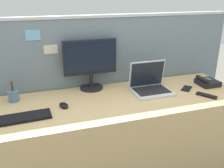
{
  "coord_description": "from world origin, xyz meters",
  "views": [
    {
      "loc": [
        -0.59,
        -1.75,
        1.54
      ],
      "look_at": [
        0.0,
        0.05,
        0.82
      ],
      "focal_mm": 39.4,
      "sensor_mm": 36.0,
      "label": 1
    }
  ],
  "objects_px": {
    "cell_phone_black_slab": "(187,88)",
    "keyboard_main": "(18,118)",
    "desktop_monitor": "(90,61)",
    "laptop": "(150,84)",
    "pen_cup": "(14,96)",
    "computer_mouse_left_hand": "(64,105)",
    "tv_remote": "(206,95)",
    "desk_phone": "(207,82)"
  },
  "relations": [
    {
      "from": "cell_phone_black_slab",
      "to": "keyboard_main",
      "type": "bearing_deg",
      "value": -127.21
    },
    {
      "from": "cell_phone_black_slab",
      "to": "desktop_monitor",
      "type": "bearing_deg",
      "value": -151.85
    },
    {
      "from": "laptop",
      "to": "pen_cup",
      "type": "relative_size",
      "value": 1.87
    },
    {
      "from": "desktop_monitor",
      "to": "keyboard_main",
      "type": "xyz_separation_m",
      "value": [
        -0.62,
        -0.42,
        -0.24
      ]
    },
    {
      "from": "computer_mouse_left_hand",
      "to": "tv_remote",
      "type": "distance_m",
      "value": 1.19
    },
    {
      "from": "desk_phone",
      "to": "pen_cup",
      "type": "distance_m",
      "value": 1.73
    },
    {
      "from": "desktop_monitor",
      "to": "cell_phone_black_slab",
      "type": "distance_m",
      "value": 0.91
    },
    {
      "from": "desk_phone",
      "to": "tv_remote",
      "type": "bearing_deg",
      "value": -128.64
    },
    {
      "from": "laptop",
      "to": "computer_mouse_left_hand",
      "type": "relative_size",
      "value": 3.36
    },
    {
      "from": "laptop",
      "to": "tv_remote",
      "type": "bearing_deg",
      "value": -33.31
    },
    {
      "from": "keyboard_main",
      "to": "desktop_monitor",
      "type": "bearing_deg",
      "value": 31.22
    },
    {
      "from": "keyboard_main",
      "to": "computer_mouse_left_hand",
      "type": "bearing_deg",
      "value": 14.3
    },
    {
      "from": "desk_phone",
      "to": "keyboard_main",
      "type": "height_order",
      "value": "desk_phone"
    },
    {
      "from": "keyboard_main",
      "to": "computer_mouse_left_hand",
      "type": "distance_m",
      "value": 0.34
    },
    {
      "from": "desk_phone",
      "to": "computer_mouse_left_hand",
      "type": "bearing_deg",
      "value": -177.8
    },
    {
      "from": "desk_phone",
      "to": "keyboard_main",
      "type": "xyz_separation_m",
      "value": [
        -1.68,
        -0.15,
        -0.02
      ]
    },
    {
      "from": "desktop_monitor",
      "to": "desk_phone",
      "type": "height_order",
      "value": "desktop_monitor"
    },
    {
      "from": "desktop_monitor",
      "to": "laptop",
      "type": "xyz_separation_m",
      "value": [
        0.48,
        -0.23,
        -0.19
      ]
    },
    {
      "from": "cell_phone_black_slab",
      "to": "tv_remote",
      "type": "bearing_deg",
      "value": -26.24
    },
    {
      "from": "pen_cup",
      "to": "computer_mouse_left_hand",
      "type": "bearing_deg",
      "value": -32.95
    },
    {
      "from": "computer_mouse_left_hand",
      "to": "pen_cup",
      "type": "distance_m",
      "value": 0.44
    },
    {
      "from": "tv_remote",
      "to": "cell_phone_black_slab",
      "type": "bearing_deg",
      "value": 74.08
    },
    {
      "from": "cell_phone_black_slab",
      "to": "laptop",
      "type": "bearing_deg",
      "value": -142.82
    },
    {
      "from": "desk_phone",
      "to": "keyboard_main",
      "type": "bearing_deg",
      "value": -174.8
    },
    {
      "from": "computer_mouse_left_hand",
      "to": "cell_phone_black_slab",
      "type": "relative_size",
      "value": 0.72
    },
    {
      "from": "desk_phone",
      "to": "laptop",
      "type": "bearing_deg",
      "value": 176.19
    },
    {
      "from": "desktop_monitor",
      "to": "cell_phone_black_slab",
      "type": "height_order",
      "value": "desktop_monitor"
    },
    {
      "from": "desktop_monitor",
      "to": "tv_remote",
      "type": "distance_m",
      "value": 1.04
    },
    {
      "from": "desktop_monitor",
      "to": "tv_remote",
      "type": "relative_size",
      "value": 2.82
    },
    {
      "from": "laptop",
      "to": "cell_phone_black_slab",
      "type": "relative_size",
      "value": 2.43
    },
    {
      "from": "desktop_monitor",
      "to": "keyboard_main",
      "type": "distance_m",
      "value": 0.79
    },
    {
      "from": "laptop",
      "to": "computer_mouse_left_hand",
      "type": "xyz_separation_m",
      "value": [
        -0.78,
        -0.09,
        -0.05
      ]
    },
    {
      "from": "keyboard_main",
      "to": "tv_remote",
      "type": "height_order",
      "value": "keyboard_main"
    },
    {
      "from": "cell_phone_black_slab",
      "to": "tv_remote",
      "type": "relative_size",
      "value": 0.81
    },
    {
      "from": "desk_phone",
      "to": "cell_phone_black_slab",
      "type": "height_order",
      "value": "desk_phone"
    },
    {
      "from": "computer_mouse_left_hand",
      "to": "tv_remote",
      "type": "height_order",
      "value": "computer_mouse_left_hand"
    },
    {
      "from": "cell_phone_black_slab",
      "to": "tv_remote",
      "type": "height_order",
      "value": "tv_remote"
    },
    {
      "from": "desk_phone",
      "to": "cell_phone_black_slab",
      "type": "relative_size",
      "value": 1.32
    },
    {
      "from": "keyboard_main",
      "to": "computer_mouse_left_hand",
      "type": "height_order",
      "value": "computer_mouse_left_hand"
    },
    {
      "from": "computer_mouse_left_hand",
      "to": "pen_cup",
      "type": "relative_size",
      "value": 0.56
    },
    {
      "from": "pen_cup",
      "to": "cell_phone_black_slab",
      "type": "distance_m",
      "value": 1.5
    },
    {
      "from": "tv_remote",
      "to": "desk_phone",
      "type": "bearing_deg",
      "value": 19.41
    }
  ]
}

